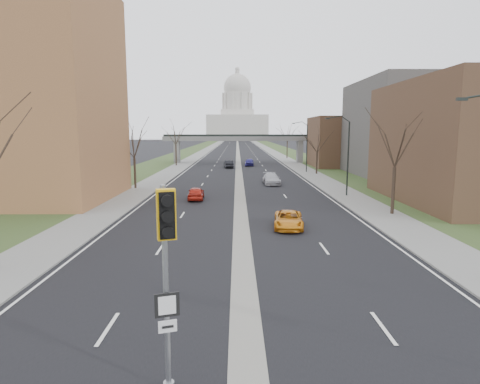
{
  "coord_description": "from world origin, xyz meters",
  "views": [
    {
      "loc": [
        -0.31,
        -11.63,
        7.09
      ],
      "look_at": [
        -0.14,
        11.35,
        3.61
      ],
      "focal_mm": 30.0,
      "sensor_mm": 36.0,
      "label": 1
    }
  ],
  "objects_px": {
    "car_left_far": "(228,164)",
    "car_right_mid": "(271,179)",
    "car_right_far": "(249,162)",
    "car_right_near": "(288,220)",
    "car_left_near": "(196,193)",
    "signal_pole_median": "(166,254)"
  },
  "relations": [
    {
      "from": "car_left_far",
      "to": "car_right_mid",
      "type": "xyz_separation_m",
      "value": [
        6.34,
        -25.03,
        0.0
      ]
    },
    {
      "from": "car_right_far",
      "to": "car_right_mid",
      "type": "bearing_deg",
      "value": -83.04
    },
    {
      "from": "car_right_near",
      "to": "car_left_near",
      "type": "bearing_deg",
      "value": 128.8
    },
    {
      "from": "car_left_near",
      "to": "car_right_far",
      "type": "bearing_deg",
      "value": -101.61
    },
    {
      "from": "car_right_mid",
      "to": "signal_pole_median",
      "type": "bearing_deg",
      "value": -100.68
    },
    {
      "from": "car_right_near",
      "to": "car_right_mid",
      "type": "relative_size",
      "value": 0.87
    },
    {
      "from": "signal_pole_median",
      "to": "car_right_near",
      "type": "bearing_deg",
      "value": 56.97
    },
    {
      "from": "car_right_mid",
      "to": "car_right_near",
      "type": "bearing_deg",
      "value": -94.25
    },
    {
      "from": "car_left_far",
      "to": "car_right_far",
      "type": "bearing_deg",
      "value": -139.88
    },
    {
      "from": "car_right_far",
      "to": "car_left_near",
      "type": "bearing_deg",
      "value": -96.38
    },
    {
      "from": "car_left_near",
      "to": "car_right_near",
      "type": "height_order",
      "value": "car_left_near"
    },
    {
      "from": "car_left_far",
      "to": "car_right_far",
      "type": "relative_size",
      "value": 1.0
    },
    {
      "from": "car_left_near",
      "to": "car_right_mid",
      "type": "distance_m",
      "value": 15.21
    },
    {
      "from": "signal_pole_median",
      "to": "car_left_far",
      "type": "distance_m",
      "value": 69.1
    },
    {
      "from": "car_left_near",
      "to": "car_right_far",
      "type": "height_order",
      "value": "car_right_far"
    },
    {
      "from": "car_left_far",
      "to": "car_right_near",
      "type": "xyz_separation_m",
      "value": [
        5.5,
        -49.89,
        -0.12
      ]
    },
    {
      "from": "car_left_near",
      "to": "car_right_mid",
      "type": "relative_size",
      "value": 0.78
    },
    {
      "from": "car_right_far",
      "to": "car_left_far",
      "type": "bearing_deg",
      "value": -129.73
    },
    {
      "from": "signal_pole_median",
      "to": "car_left_far",
      "type": "relative_size",
      "value": 1.27
    },
    {
      "from": "signal_pole_median",
      "to": "car_right_far",
      "type": "xyz_separation_m",
      "value": [
        4.39,
        73.65,
        -3.23
      ]
    },
    {
      "from": "signal_pole_median",
      "to": "car_right_near",
      "type": "relative_size",
      "value": 1.28
    },
    {
      "from": "car_left_far",
      "to": "car_right_near",
      "type": "height_order",
      "value": "car_left_far"
    }
  ]
}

